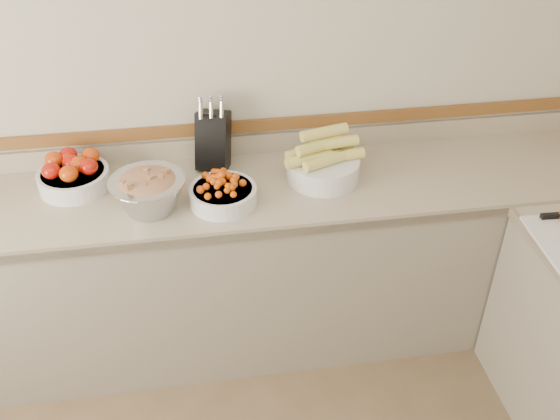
{
  "coord_description": "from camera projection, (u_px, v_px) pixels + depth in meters",
  "views": [
    {
      "loc": [
        0.03,
        -0.66,
        2.44
      ],
      "look_at": [
        0.35,
        1.35,
        1.0
      ],
      "focal_mm": 40.0,
      "sensor_mm": 36.0,
      "label": 1
    }
  ],
  "objects": [
    {
      "name": "tomato_bowl",
      "position": [
        73.0,
        174.0,
        2.77
      ],
      "size": [
        0.32,
        0.32,
        0.16
      ],
      "color": "silver",
      "rests_on": "counter_back"
    },
    {
      "name": "back_wall",
      "position": [
        181.0,
        80.0,
        2.8
      ],
      "size": [
        4.0,
        0.0,
        4.0
      ],
      "primitive_type": "plane",
      "rotation": [
        1.57,
        0.0,
        0.0
      ],
      "color": "#BBB29A",
      "rests_on": "ground_plane"
    },
    {
      "name": "rhubarb_bowl",
      "position": [
        148.0,
        191.0,
        2.61
      ],
      "size": [
        0.32,
        0.32,
        0.19
      ],
      "color": "#B2B2BA",
      "rests_on": "counter_back"
    },
    {
      "name": "counter_back",
      "position": [
        198.0,
        270.0,
        3.03
      ],
      "size": [
        4.0,
        0.65,
        1.08
      ],
      "color": "tan",
      "rests_on": "ground_plane"
    },
    {
      "name": "cherry_tomato_bowl",
      "position": [
        223.0,
        193.0,
        2.68
      ],
      "size": [
        0.29,
        0.29,
        0.15
      ],
      "color": "silver",
      "rests_on": "counter_back"
    },
    {
      "name": "corn_bowl",
      "position": [
        323.0,
        163.0,
        2.83
      ],
      "size": [
        0.37,
        0.33,
        0.25
      ],
      "color": "silver",
      "rests_on": "counter_back"
    },
    {
      "name": "knife_block",
      "position": [
        213.0,
        139.0,
        2.88
      ],
      "size": [
        0.19,
        0.21,
        0.35
      ],
      "color": "black",
      "rests_on": "counter_back"
    }
  ]
}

